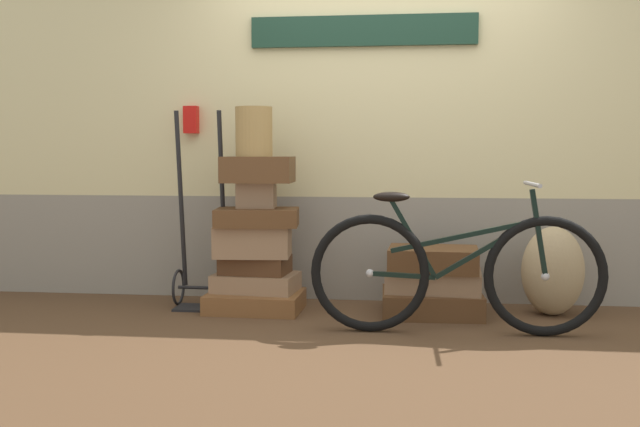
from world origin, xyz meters
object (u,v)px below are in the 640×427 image
Objects in this scene: suitcase_2 at (255,265)px; suitcase_8 at (434,280)px; suitcase_3 at (253,241)px; suitcase_7 at (432,303)px; suitcase_0 at (255,301)px; suitcase_6 at (258,170)px; bicycle at (456,272)px; suitcase_4 at (257,217)px; luggage_trolley at (202,257)px; suitcase_9 at (433,259)px; wicker_basket at (254,132)px; burlap_sack at (553,271)px; suitcase_1 at (256,282)px; suitcase_5 at (256,195)px.

suitcase_2 reaches higher than suitcase_8.
suitcase_3 is 0.78× the size of suitcase_7.
suitcase_0 is at bearing -75.95° from suitcase_2.
suitcase_6 reaches higher than bicycle.
suitcase_6 is at bearing -35.60° from suitcase_2.
luggage_trolley reaches higher than suitcase_4.
suitcase_9 is at bearing -3.26° from luggage_trolley.
suitcase_9 is 1.48m from wicker_basket.
wicker_basket is at bearing -174.55° from suitcase_8.
suitcase_3 is at bearing -10.00° from luggage_trolley.
suitcase_4 is at bearing 179.76° from suitcase_7.
burlap_sack is (2.41, 0.01, -0.05)m from luggage_trolley.
suitcase_9 is at bearing -172.93° from burlap_sack.
suitcase_2 is at bearing 173.29° from suitcase_1.
suitcase_1 is 0.46m from suitcase_4.
suitcase_1 is 1.23m from suitcase_9.
suitcase_0 is 1.41× the size of suitcase_2.
suitcase_5 is 0.77× the size of wicker_basket.
wicker_basket is at bearing -10.72° from luggage_trolley.
suitcase_0 is 1.44m from bicycle.
suitcase_7 is 0.37× the size of bicycle.
suitcase_3 is at bearing -178.15° from suitcase_9.
suitcase_7 is (1.22, -0.01, -0.40)m from suitcase_3.
suitcase_7 is 0.15m from suitcase_8.
suitcase_6 is 1.52m from bicycle.
bicycle is at bearing -73.55° from suitcase_9.
bicycle reaches higher than suitcase_9.
suitcase_8 is at bearing 5.20° from suitcase_2.
suitcase_4 is 0.40× the size of luggage_trolley.
suitcase_2 is 0.96× the size of suitcase_6.
suitcase_6 is at bearing -39.60° from suitcase_5.
suitcase_1 is at bearing 94.96° from suitcase_0.
wicker_basket is (-1.22, -0.01, 1.00)m from suitcase_8.
luggage_trolley is at bearing 169.28° from wicker_basket.
wicker_basket reaches higher than suitcase_9.
suitcase_0 is at bearing 160.29° from bicycle.
wicker_basket is at bearing -84.54° from suitcase_1.
suitcase_4 is 0.90× the size of suitcase_8.
suitcase_3 is at bearing 128.11° from suitcase_0.
suitcase_2 reaches higher than suitcase_7.
luggage_trolley is at bearing 179.72° from suitcase_9.
suitcase_9 is 1.74× the size of wicker_basket.
suitcase_2 is at bearing 177.10° from suitcase_7.
suitcase_1 is 1.22m from suitcase_8.
suitcase_8 reaches higher than suitcase_0.
suitcase_8 is 0.80m from burlap_sack.
suitcase_5 is at bearing -40.43° from suitcase_2.
suitcase_8 is at bearing 0.65° from wicker_basket.
luggage_trolley reaches higher than suitcase_8.
suitcase_6 is at bearing -38.44° from suitcase_1.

